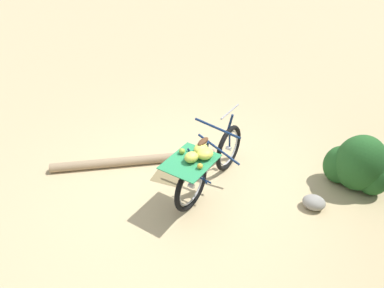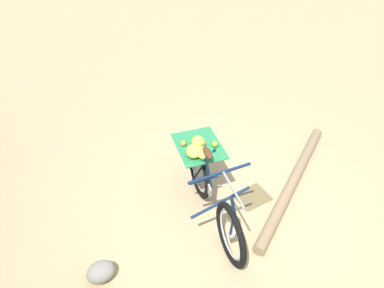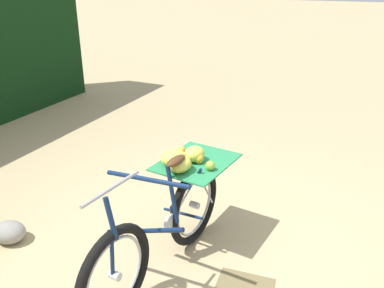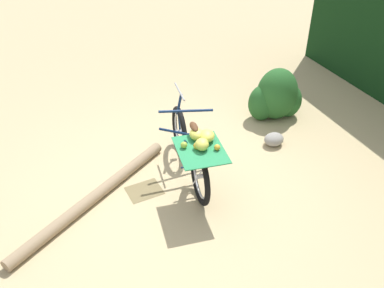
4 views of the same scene
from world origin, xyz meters
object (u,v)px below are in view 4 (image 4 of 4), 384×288
(path_stone, at_px, (274,139))
(bicycle, at_px, (191,149))
(shrub_cluster, at_px, (276,97))
(fallen_log, at_px, (95,197))

(path_stone, bearing_deg, bicycle, -174.35)
(bicycle, bearing_deg, shrub_cluster, -55.19)
(bicycle, bearing_deg, fallen_log, 95.32)
(fallen_log, bearing_deg, path_stone, -0.32)
(shrub_cluster, bearing_deg, path_stone, -126.94)
(bicycle, xyz_separation_m, shrub_cluster, (1.97, 0.81, -0.10))
(shrub_cluster, bearing_deg, fallen_log, -168.72)
(fallen_log, distance_m, path_stone, 2.75)
(bicycle, distance_m, shrub_cluster, 2.13)
(bicycle, relative_size, shrub_cluster, 1.98)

